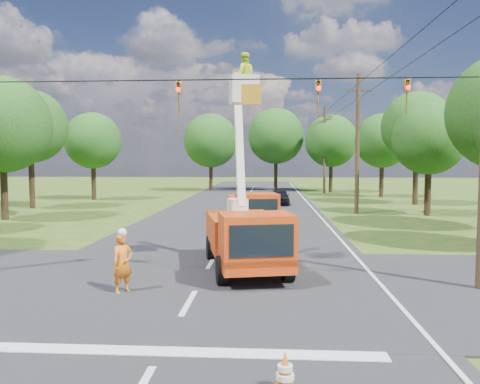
# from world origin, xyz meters

# --- Properties ---
(ground) EXTENTS (140.00, 140.00, 0.00)m
(ground) POSITION_xyz_m (0.00, 20.00, 0.00)
(ground) COLOR #2E4B16
(ground) RESTS_ON ground
(road_main) EXTENTS (12.00, 100.00, 0.06)m
(road_main) POSITION_xyz_m (0.00, 20.00, 0.00)
(road_main) COLOR black
(road_main) RESTS_ON ground
(road_cross) EXTENTS (56.00, 10.00, 0.07)m
(road_cross) POSITION_xyz_m (0.00, 2.00, 0.00)
(road_cross) COLOR black
(road_cross) RESTS_ON ground
(stop_bar) EXTENTS (9.00, 0.45, 0.02)m
(stop_bar) POSITION_xyz_m (0.00, -3.20, 0.00)
(stop_bar) COLOR silver
(stop_bar) RESTS_ON ground
(edge_line) EXTENTS (0.12, 90.00, 0.02)m
(edge_line) POSITION_xyz_m (5.60, 20.00, 0.00)
(edge_line) COLOR silver
(edge_line) RESTS_ON ground
(bucket_truck) EXTENTS (3.41, 6.31, 7.64)m
(bucket_truck) POSITION_xyz_m (1.35, 3.94, 1.61)
(bucket_truck) COLOR #C2360D
(bucket_truck) RESTS_ON ground
(second_truck) EXTENTS (3.15, 6.03, 2.15)m
(second_truck) POSITION_xyz_m (1.20, 13.46, 1.12)
(second_truck) COLOR #C2360D
(second_truck) RESTS_ON ground
(ground_worker) EXTENTS (0.75, 0.76, 1.76)m
(ground_worker) POSITION_xyz_m (-2.09, 0.95, 0.88)
(ground_worker) COLOR #DD5212
(ground_worker) RESTS_ON ground
(distant_car) EXTENTS (1.66, 4.04, 1.37)m
(distant_car) POSITION_xyz_m (3.09, 28.06, 0.69)
(distant_car) COLOR black
(distant_car) RESTS_ON ground
(traffic_cone_1) EXTENTS (0.38, 0.38, 0.71)m
(traffic_cone_1) POSITION_xyz_m (2.43, -4.63, 0.36)
(traffic_cone_1) COLOR orange
(traffic_cone_1) RESTS_ON ground
(traffic_cone_2) EXTENTS (0.38, 0.38, 0.71)m
(traffic_cone_2) POSITION_xyz_m (0.76, 7.36, 0.36)
(traffic_cone_2) COLOR orange
(traffic_cone_2) RESTS_ON ground
(traffic_cone_3) EXTENTS (0.38, 0.38, 0.71)m
(traffic_cone_3) POSITION_xyz_m (2.04, 10.03, 0.36)
(traffic_cone_3) COLOR orange
(traffic_cone_3) RESTS_ON ground
(traffic_cone_7) EXTENTS (0.38, 0.38, 0.71)m
(traffic_cone_7) POSITION_xyz_m (3.16, 17.01, 0.36)
(traffic_cone_7) COLOR orange
(traffic_cone_7) RESTS_ON ground
(pole_right_mid) EXTENTS (1.80, 0.30, 10.00)m
(pole_right_mid) POSITION_xyz_m (8.50, 22.00, 5.11)
(pole_right_mid) COLOR #4C3823
(pole_right_mid) RESTS_ON ground
(pole_right_far) EXTENTS (1.80, 0.30, 10.00)m
(pole_right_far) POSITION_xyz_m (8.50, 42.00, 5.11)
(pole_right_far) COLOR #4C3823
(pole_right_far) RESTS_ON ground
(signal_span) EXTENTS (18.00, 0.29, 1.07)m
(signal_span) POSITION_xyz_m (2.23, 1.99, 5.88)
(signal_span) COLOR black
(signal_span) RESTS_ON ground
(tree_left_d) EXTENTS (6.20, 6.20, 9.24)m
(tree_left_d) POSITION_xyz_m (-15.00, 17.00, 6.12)
(tree_left_d) COLOR #382616
(tree_left_d) RESTS_ON ground
(tree_left_e) EXTENTS (5.80, 5.80, 9.41)m
(tree_left_e) POSITION_xyz_m (-16.80, 24.00, 6.49)
(tree_left_e) COLOR #382616
(tree_left_e) RESTS_ON ground
(tree_left_f) EXTENTS (5.40, 5.40, 8.40)m
(tree_left_f) POSITION_xyz_m (-14.80, 32.00, 5.69)
(tree_left_f) COLOR #382616
(tree_left_f) RESTS_ON ground
(tree_right_c) EXTENTS (5.00, 5.00, 7.83)m
(tree_right_c) POSITION_xyz_m (13.20, 21.00, 5.31)
(tree_right_c) COLOR #382616
(tree_right_c) RESTS_ON ground
(tree_right_d) EXTENTS (6.00, 6.00, 9.70)m
(tree_right_d) POSITION_xyz_m (14.80, 29.00, 6.68)
(tree_right_d) COLOR #382616
(tree_right_d) RESTS_ON ground
(tree_right_e) EXTENTS (5.60, 5.60, 8.63)m
(tree_right_e) POSITION_xyz_m (13.80, 37.00, 5.81)
(tree_right_e) COLOR #382616
(tree_right_e) RESTS_ON ground
(tree_far_a) EXTENTS (6.60, 6.60, 9.50)m
(tree_far_a) POSITION_xyz_m (-5.00, 45.00, 6.19)
(tree_far_a) COLOR #382616
(tree_far_a) RESTS_ON ground
(tree_far_b) EXTENTS (7.00, 7.00, 10.32)m
(tree_far_b) POSITION_xyz_m (3.00, 47.00, 6.81)
(tree_far_b) COLOR #382616
(tree_far_b) RESTS_ON ground
(tree_far_c) EXTENTS (6.20, 6.20, 9.18)m
(tree_far_c) POSITION_xyz_m (9.50, 44.00, 6.06)
(tree_far_c) COLOR #382616
(tree_far_c) RESTS_ON ground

